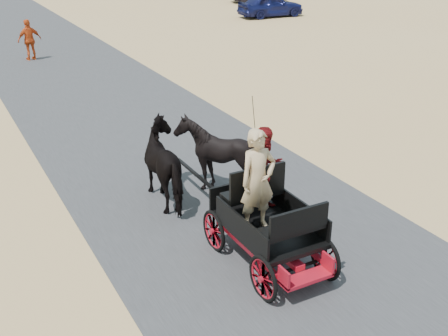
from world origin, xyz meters
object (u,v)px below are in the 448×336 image
carriage (267,244)px  car_a (271,5)px  horse_left (170,164)px  pedestrian (30,40)px  horse_right (216,155)px

carriage → car_a: bearing=57.1°
horse_left → pedestrian: (0.00, 14.98, 0.02)m
carriage → horse_left: size_ratio=1.20×
carriage → horse_right: (0.55, 3.00, 0.49)m
horse_right → car_a: size_ratio=0.42×
carriage → pedestrian: bearing=91.7°
horse_right → horse_left: bearing=0.0°
horse_right → pedestrian: (-1.10, 14.98, 0.01)m
carriage → horse_right: size_ratio=1.41×
car_a → horse_right: bearing=147.2°
carriage → pedestrian: 17.99m
pedestrian → carriage: bearing=81.8°
carriage → horse_right: bearing=79.6°
carriage → horse_left: horse_left is taller
carriage → car_a: car_a is taller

